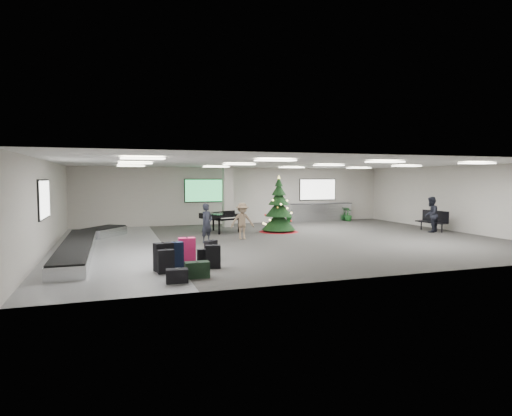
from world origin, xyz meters
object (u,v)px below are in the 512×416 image
object	(u,v)px
traveler_a	(207,223)
grand_piano	(222,216)
potted_plant_right	(348,214)
traveler_b	(242,221)
traveler_bench	(431,215)
potted_plant_left	(290,215)
bench	(433,220)
baggage_carousel	(84,244)
christmas_tree	(279,212)
service_counter	(320,212)
pink_suitcase	(187,251)

from	to	relation	value
traveler_a	grand_piano	bearing A→B (deg)	30.07
potted_plant_right	traveler_a	bearing A→B (deg)	-149.47
traveler_b	traveler_bench	size ratio (longest dim) A/B	0.91
potted_plant_left	bench	bearing A→B (deg)	-49.90
traveler_a	potted_plant_left	xyz separation A→B (m)	(6.23, 6.23, -0.37)
bench	traveler_a	size ratio (longest dim) A/B	1.04
baggage_carousel	potted_plant_right	distance (m)	15.74
christmas_tree	baggage_carousel	bearing A→B (deg)	-162.32
service_counter	potted_plant_right	bearing A→B (deg)	-18.31
bench	potted_plant_right	xyz separation A→B (m)	(-1.39, 5.62, -0.15)
traveler_bench	potted_plant_left	world-z (taller)	traveler_bench
baggage_carousel	traveler_bench	size ratio (longest dim) A/B	5.71
bench	potted_plant_left	xyz separation A→B (m)	(-5.06, 6.01, -0.15)
traveler_a	potted_plant_right	bearing A→B (deg)	-5.49
potted_plant_right	potted_plant_left	bearing A→B (deg)	173.93
traveler_a	potted_plant_right	world-z (taller)	traveler_a
bench	potted_plant_right	distance (m)	5.79
traveler_a	baggage_carousel	bearing A→B (deg)	148.40
christmas_tree	grand_piano	bearing A→B (deg)	164.28
grand_piano	bench	bearing A→B (deg)	-37.38
baggage_carousel	potted_plant_right	bearing A→B (deg)	23.17
traveler_b	bench	bearing A→B (deg)	4.34
grand_piano	potted_plant_left	world-z (taller)	grand_piano
baggage_carousel	grand_piano	xyz separation A→B (m)	(5.96, 3.48, 0.55)
christmas_tree	grand_piano	distance (m)	2.75
service_counter	bench	xyz separation A→B (m)	(3.02, -6.16, 0.02)
traveler_a	pink_suitcase	bearing A→B (deg)	-146.44
baggage_carousel	pink_suitcase	bearing A→B (deg)	-48.61
grand_piano	bench	world-z (taller)	grand_piano
bench	potted_plant_right	bearing A→B (deg)	97.77
christmas_tree	potted_plant_right	bearing A→B (deg)	30.45
christmas_tree	service_counter	bearing A→B (deg)	43.28
christmas_tree	traveler_b	xyz separation A→B (m)	(-2.38, -1.82, -0.17)
service_counter	christmas_tree	distance (m)	5.84
service_counter	grand_piano	xyz separation A→B (m)	(-6.88, -3.25, 0.22)
christmas_tree	potted_plant_right	size ratio (longest dim) A/B	3.26
traveler_b	potted_plant_left	size ratio (longest dim) A/B	1.86
christmas_tree	pink_suitcase	bearing A→B (deg)	-131.11
baggage_carousel	traveler_b	bearing A→B (deg)	8.40
pink_suitcase	traveler_a	bearing A→B (deg)	71.62
baggage_carousel	service_counter	world-z (taller)	service_counter
pink_suitcase	potted_plant_left	xyz separation A→B (m)	(7.68, 10.12, 0.02)
potted_plant_right	baggage_carousel	bearing A→B (deg)	-156.83
traveler_b	potted_plant_right	xyz separation A→B (m)	(8.25, 5.28, -0.35)
service_counter	bench	distance (m)	6.86
service_counter	traveler_bench	distance (m)	6.99
bench	potted_plant_right	size ratio (longest dim) A/B	1.95
bench	traveler_bench	bearing A→B (deg)	-149.15
pink_suitcase	traveler_bench	size ratio (longest dim) A/B	0.48
christmas_tree	potted_plant_right	distance (m)	6.83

